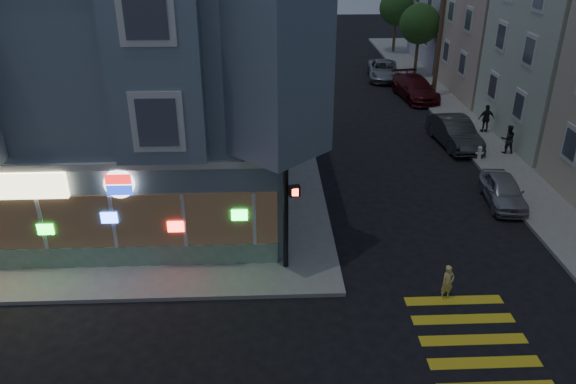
{
  "coord_description": "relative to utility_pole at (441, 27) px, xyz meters",
  "views": [
    {
      "loc": [
        0.44,
        -12.98,
        11.36
      ],
      "look_at": [
        1.22,
        5.36,
        2.25
      ],
      "focal_mm": 35.0,
      "sensor_mm": 36.0,
      "label": 1
    }
  ],
  "objects": [
    {
      "name": "parked_car_b",
      "position": [
        -1.3,
        -8.72,
        -4.04
      ],
      "size": [
        2.02,
        4.72,
        1.51
      ],
      "primitive_type": "imported",
      "rotation": [
        0.0,
        0.0,
        0.09
      ],
      "color": "#333537",
      "rests_on": "ground"
    },
    {
      "name": "traffic_signal",
      "position": [
        -10.9,
        -20.46,
        -0.87
      ],
      "size": [
        0.69,
        0.63,
        5.59
      ],
      "rotation": [
        0.0,
        0.0,
        0.22
      ],
      "color": "black",
      "rests_on": "sidewalk_nw"
    },
    {
      "name": "fire_hydrant",
      "position": [
        -0.7,
        -11.02,
        -4.28
      ],
      "size": [
        0.4,
        0.23,
        0.69
      ],
      "color": "white",
      "rests_on": "sidewalk_ne"
    },
    {
      "name": "pedestrian_b",
      "position": [
        1.0,
        -7.12,
        -3.85
      ],
      "size": [
        0.97,
        0.47,
        1.6
      ],
      "primitive_type": "imported",
      "rotation": [
        0.0,
        0.0,
        3.23
      ],
      "color": "#242028",
      "rests_on": "sidewalk_ne"
    },
    {
      "name": "corner_building",
      "position": [
        -18.0,
        -13.02,
        1.02
      ],
      "size": [
        14.6,
        14.6,
        11.4
      ],
      "color": "slate",
      "rests_on": "sidewalk_nw"
    },
    {
      "name": "parked_car_a",
      "position": [
        -1.3,
        -15.61,
        -4.18
      ],
      "size": [
        1.84,
        3.75,
        1.23
      ],
      "primitive_type": "imported",
      "rotation": [
        0.0,
        0.0,
        -0.11
      ],
      "color": "#9E9FA5",
      "rests_on": "ground"
    },
    {
      "name": "utility_pole",
      "position": [
        0.0,
        0.0,
        0.0
      ],
      "size": [
        2.2,
        0.3,
        9.0
      ],
      "color": "#4C3826",
      "rests_on": "sidewalk_ne"
    },
    {
      "name": "row_house_c",
      "position": [
        7.5,
        1.0,
        -0.15
      ],
      "size": [
        12.0,
        8.6,
        9.0
      ],
      "primitive_type": "cube",
      "color": "beige",
      "rests_on": "sidewalk_ne"
    },
    {
      "name": "parked_car_c",
      "position": [
        -1.3,
        -0.04,
        -4.05
      ],
      "size": [
        2.68,
        5.33,
        1.48
      ],
      "primitive_type": "imported",
      "rotation": [
        0.0,
        0.0,
        0.12
      ],
      "color": "#4F1218",
      "rests_on": "ground"
    },
    {
      "name": "pedestrian_a",
      "position": [
        1.0,
        -10.25,
        -3.89
      ],
      "size": [
        0.75,
        0.59,
        1.51
      ],
      "primitive_type": "imported",
      "rotation": [
        0.0,
        0.0,
        3.12
      ],
      "color": "black",
      "rests_on": "sidewalk_ne"
    },
    {
      "name": "street_tree_far",
      "position": [
        0.2,
        14.0,
        -0.86
      ],
      "size": [
        3.0,
        3.0,
        5.3
      ],
      "color": "#4C3826",
      "rests_on": "sidewalk_ne"
    },
    {
      "name": "sidewalk_nw",
      "position": [
        -25.5,
        -1.0,
        -4.72
      ],
      "size": [
        33.0,
        42.0,
        0.15
      ],
      "primitive_type": "cube",
      "color": "gray",
      "rests_on": "ground"
    },
    {
      "name": "street_tree_near",
      "position": [
        0.2,
        6.0,
        -0.86
      ],
      "size": [
        3.0,
        3.0,
        5.3
      ],
      "color": "#4C3826",
      "rests_on": "sidewalk_ne"
    },
    {
      "name": "running_child",
      "position": [
        -5.73,
        -22.2,
        -4.18
      ],
      "size": [
        0.52,
        0.42,
        1.24
      ],
      "primitive_type": "imported",
      "rotation": [
        0.0,
        0.0,
        0.31
      ],
      "color": "#E8D876",
      "rests_on": "ground"
    },
    {
      "name": "ground",
      "position": [
        -12.0,
        -24.0,
        -4.8
      ],
      "size": [
        120.0,
        120.0,
        0.0
      ],
      "primitive_type": "plane",
      "color": "black",
      "rests_on": "ground"
    },
    {
      "name": "parked_car_d",
      "position": [
        -2.46,
        5.16,
        -4.12
      ],
      "size": [
        2.82,
        5.09,
        1.35
      ],
      "primitive_type": "imported",
      "rotation": [
        0.0,
        0.0,
        -0.12
      ],
      "color": "#8F9399",
      "rests_on": "ground"
    }
  ]
}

